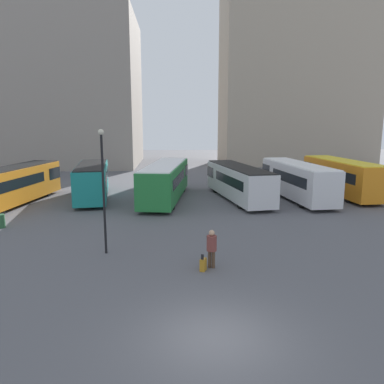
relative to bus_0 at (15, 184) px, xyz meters
The scene contains 13 objects.
ground_plane 24.43m from the bus_0, 55.00° to the right, with size 160.00×160.00×0.00m, color #56565B.
building_block_left 31.38m from the bus_0, 99.97° to the left, with size 25.07×17.79×22.12m.
building_block_right 48.23m from the bus_0, 42.58° to the left, with size 22.96×11.45×44.66m.
bus_0 is the anchor object (origin of this frame).
bus_1 6.10m from the bus_0, 18.68° to the left, with size 3.85×9.95×2.98m.
bus_2 12.15m from the bus_0, ahead, with size 4.20×11.81×3.07m.
bus_3 18.30m from the bus_0, ahead, with size 4.30×11.24×2.86m.
bus_4 23.37m from the bus_0, ahead, with size 3.50×11.01×3.10m.
bus_5 28.07m from the bus_0, ahead, with size 3.45×10.74×3.18m.
traveler 20.36m from the bus_0, 44.79° to the right, with size 0.59×0.59×1.77m.
suitcase 20.34m from the bus_0, 46.24° to the right, with size 0.35×0.43×0.80m.
lamp_post_1 15.45m from the bus_0, 52.49° to the right, with size 0.28×0.28×6.18m.
trash_bin 7.49m from the bus_0, 74.79° to the right, with size 0.52×0.52×0.85m.
Camera 1 is at (-1.25, -10.38, 6.48)m, focal length 35.00 mm.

